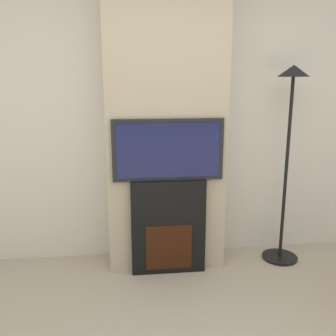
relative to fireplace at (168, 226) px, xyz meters
The scene contains 5 objects.
wall_back 1.02m from the fireplace, 90.00° to the left, with size 6.00×0.06×2.70m.
chimney_breast 0.95m from the fireplace, 90.00° to the left, with size 1.02×0.37×2.70m.
fireplace is the anchor object (origin of this frame).
television 0.68m from the fireplace, 90.00° to the right, with size 0.93×0.07×0.52m.
floor_lamp 1.36m from the fireplace, ahead, with size 0.33×0.33×1.79m.
Camera 1 is at (-0.35, -1.41, 1.68)m, focal length 40.00 mm.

